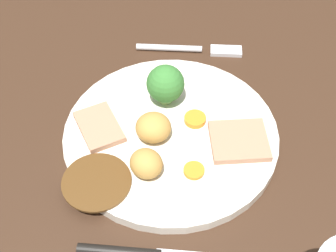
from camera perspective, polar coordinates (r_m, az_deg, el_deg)
dining_table at (r=58.49cm, az=0.19°, el=-4.09°), size 120.00×84.00×3.60cm
dinner_plate at (r=57.68cm, az=-0.00°, el=-1.10°), size 25.96×25.96×1.40cm
gravy_pool at (r=53.18cm, az=-8.58°, el=-6.66°), size 7.76×7.76×0.30cm
meat_slice_main at (r=56.33cm, az=8.54°, el=-1.77°), size 6.96×7.50×0.80cm
meat_slice_under at (r=57.69cm, az=-8.29°, el=-0.09°), size 7.93×7.16×0.80cm
roast_potato_left at (r=52.33cm, az=-2.64°, el=-4.53°), size 5.12×5.18×3.12cm
roast_potato_right at (r=55.48cm, az=-1.78°, el=-0.17°), size 4.22×4.31×3.19cm
carrot_coin_front at (r=53.42cm, az=3.14°, el=-5.37°), size 2.39×2.39×0.48cm
carrot_coin_back at (r=63.36cm, az=0.09°, el=6.08°), size 2.41×2.41×0.64cm
carrot_coin_side at (r=58.07cm, az=3.27°, el=0.83°), size 2.67×2.67×0.67cm
broccoli_floret at (r=58.56cm, az=-0.31°, el=5.05°), size 4.74×4.74×5.32cm
fork at (r=69.51cm, az=2.97°, el=9.22°), size 2.09×15.28×0.90cm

